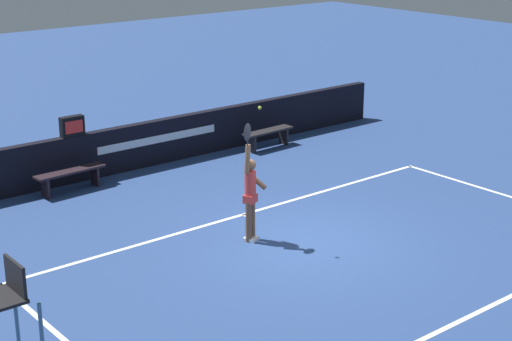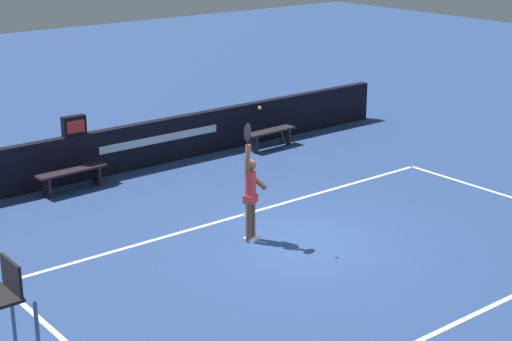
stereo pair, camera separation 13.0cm
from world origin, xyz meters
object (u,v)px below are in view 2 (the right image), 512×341
Objects in this scene: speed_display at (74,126)px; tennis_ball at (260,108)px; tennis_player at (250,193)px; courtside_bench_far at (270,134)px; courtside_bench_near at (72,175)px.

tennis_ball reaches higher than speed_display.
tennis_player reaches higher than courtside_bench_far.
speed_display is at bearing 99.25° from tennis_ball.
tennis_ball is 7.09m from courtside_bench_far.
courtside_bench_far is at bearing 47.07° from tennis_player.
tennis_player is at bearing -74.13° from courtside_bench_near.
courtside_bench_far is at bearing -7.57° from speed_display.
courtside_bench_near is at bearing -125.86° from speed_display.
tennis_player is 37.27× the size of tennis_ball.
tennis_player is at bearing -79.80° from speed_display.
speed_display reaches higher than courtside_bench_near.
speed_display is 0.33× the size of courtside_bench_near.
speed_display is at bearing 54.14° from courtside_bench_near.
tennis_ball is (0.93, -5.74, 1.37)m from speed_display.
tennis_player is 6.45m from courtside_bench_far.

